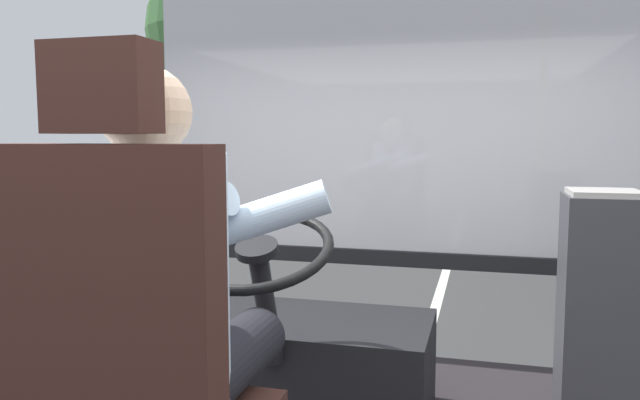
{
  "coord_description": "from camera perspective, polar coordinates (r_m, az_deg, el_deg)",
  "views": [
    {
      "loc": [
        0.5,
        -1.53,
        1.98
      ],
      "look_at": [
        -0.28,
        1.37,
        1.67
      ],
      "focal_mm": 34.26,
      "sensor_mm": 36.0,
      "label": 1
    }
  ],
  "objects": [
    {
      "name": "street_tree",
      "position": [
        12.78,
        -8.12,
        15.14
      ],
      "size": [
        3.41,
        3.41,
        5.76
      ],
      "color": "#4C3828",
      "rests_on": "ground"
    },
    {
      "name": "windshield_panel",
      "position": [
        3.19,
        6.02,
        4.16
      ],
      "size": [
        2.5,
        0.08,
        1.48
      ],
      "color": "silver"
    },
    {
      "name": "ground",
      "position": [
        10.53,
        12.12,
        -5.17
      ],
      "size": [
        18.0,
        44.0,
        0.06
      ],
      "color": "#353535"
    },
    {
      "name": "bus_driver",
      "position": [
        1.52,
        -14.38,
        -8.42
      ],
      "size": [
        0.73,
        0.63,
        0.83
      ],
      "color": "black",
      "rests_on": "driver_seat"
    },
    {
      "name": "steering_console",
      "position": [
        2.6,
        -2.32,
        -14.69
      ],
      "size": [
        1.1,
        0.98,
        0.88
      ],
      "color": "black",
      "rests_on": "bus_floor"
    },
    {
      "name": "driver_seat",
      "position": [
        1.49,
        -16.45,
        -16.97
      ],
      "size": [
        0.48,
        0.48,
        1.33
      ],
      "color": "black",
      "rests_on": "bus_floor"
    },
    {
      "name": "parked_car_black",
      "position": [
        19.61,
        26.29,
        1.65
      ],
      "size": [
        1.79,
        4.16,
        1.41
      ],
      "color": "black",
      "rests_on": "ground"
    },
    {
      "name": "fare_box",
      "position": [
        2.49,
        24.57,
        -10.16
      ],
      "size": [
        0.27,
        0.28,
        0.95
      ],
      "color": "#333338",
      "rests_on": "bus_floor"
    }
  ]
}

